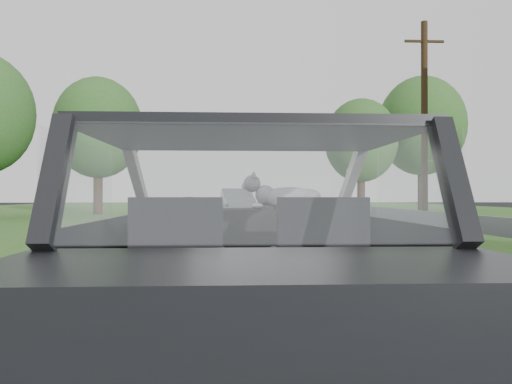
{
  "coord_description": "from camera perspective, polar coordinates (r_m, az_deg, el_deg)",
  "views": [
    {
      "loc": [
        -0.1,
        -3.11,
        1.1
      ],
      "look_at": [
        0.08,
        0.54,
        1.12
      ],
      "focal_mm": 35.0,
      "sensor_mm": 36.0,
      "label": 1
    }
  ],
  "objects": [
    {
      "name": "tree_3",
      "position": [
        36.87,
        18.41,
        5.08
      ],
      "size": [
        6.13,
        6.13,
        9.13
      ],
      "primitive_type": null,
      "rotation": [
        0.0,
        0.0,
        0.02
      ],
      "color": "#285323",
      "rests_on": "ground"
    },
    {
      "name": "cat",
      "position": [
        3.75,
        3.85,
        -0.5
      ],
      "size": [
        0.64,
        0.24,
        0.28
      ],
      "primitive_type": "ellipsoid",
      "rotation": [
        0.0,
        0.0,
        -0.08
      ],
      "color": "#96969A",
      "rests_on": "dashboard"
    },
    {
      "name": "passenger_seat",
      "position": [
        2.88,
        7.24,
        -4.76
      ],
      "size": [
        0.5,
        0.72,
        0.42
      ],
      "primitive_type": "cube",
      "color": "black",
      "rests_on": "subject_car"
    },
    {
      "name": "tree_6",
      "position": [
        29.74,
        -17.6,
        4.85
      ],
      "size": [
        6.27,
        6.27,
        7.56
      ],
      "primitive_type": null,
      "rotation": [
        0.0,
        0.0,
        0.31
      ],
      "color": "#285323",
      "rests_on": "ground"
    },
    {
      "name": "dashboard",
      "position": [
        3.75,
        -1.29,
        -4.19
      ],
      "size": [
        1.58,
        0.45,
        0.3
      ],
      "primitive_type": "cube",
      "color": "black",
      "rests_on": "subject_car"
    },
    {
      "name": "guardrail",
      "position": [
        13.84,
        15.67,
        -2.48
      ],
      "size": [
        0.05,
        90.0,
        0.32
      ],
      "primitive_type": "cube",
      "color": "gray",
      "rests_on": "ground"
    },
    {
      "name": "driver_seat",
      "position": [
        2.85,
        -8.86,
        -4.81
      ],
      "size": [
        0.5,
        0.72,
        0.42
      ],
      "primitive_type": "cube",
      "color": "black",
      "rests_on": "subject_car"
    },
    {
      "name": "other_car",
      "position": [
        26.1,
        -2.21,
        -1.17
      ],
      "size": [
        2.08,
        4.51,
        1.44
      ],
      "primitive_type": "imported",
      "rotation": [
        0.0,
        0.0,
        0.08
      ],
      "color": "#A0A7B5",
      "rests_on": "ground"
    },
    {
      "name": "subject_car",
      "position": [
        3.14,
        -0.97,
        -7.24
      ],
      "size": [
        1.8,
        4.0,
        1.45
      ],
      "primitive_type": "cube",
      "color": "black",
      "rests_on": "ground"
    },
    {
      "name": "highway_sign",
      "position": [
        28.83,
        10.5,
        0.09
      ],
      "size": [
        0.2,
        1.06,
        2.63
      ],
      "primitive_type": "cube",
      "rotation": [
        0.0,
        0.0,
        -0.09
      ],
      "color": "#156A2D",
      "rests_on": "ground"
    },
    {
      "name": "steering_wheel",
      "position": [
        3.46,
        -7.8,
        -3.35
      ],
      "size": [
        0.36,
        0.36,
        0.04
      ],
      "primitive_type": "torus",
      "color": "black",
      "rests_on": "dashboard"
    },
    {
      "name": "utility_pole",
      "position": [
        22.84,
        18.7,
        7.71
      ],
      "size": [
        0.29,
        0.29,
        8.58
      ],
      "primitive_type": "cylinder",
      "rotation": [
        0.0,
        0.0,
        -0.04
      ],
      "color": "#352414",
      "rests_on": "ground"
    },
    {
      "name": "ground",
      "position": [
        3.31,
        -0.97,
        -19.81
      ],
      "size": [
        140.0,
        140.0,
        0.0
      ],
      "primitive_type": "plane",
      "color": "black",
      "rests_on": "ground"
    },
    {
      "name": "tree_2",
      "position": [
        32.71,
        11.92,
        3.94
      ],
      "size": [
        4.75,
        4.75,
        7.07
      ],
      "primitive_type": null,
      "rotation": [
        0.0,
        0.0,
        0.02
      ],
      "color": "#285323",
      "rests_on": "ground"
    }
  ]
}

